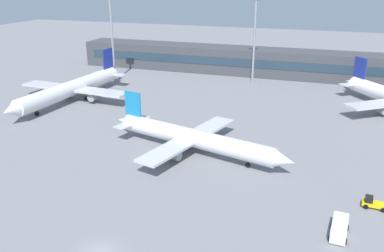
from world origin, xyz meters
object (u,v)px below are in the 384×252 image
(airplane_near, at_px, (195,139))
(floodlight_tower_east, at_px, (255,35))
(floodlight_tower_west, at_px, (112,33))
(service_van_white, at_px, (339,228))
(airplane_mid, at_px, (71,89))
(baggage_tug_yellow, at_px, (373,203))

(airplane_near, xyz_separation_m, floodlight_tower_east, (-0.34, 58.18, 12.54))
(airplane_near, height_order, floodlight_tower_west, floodlight_tower_west)
(airplane_near, relative_size, floodlight_tower_east, 1.47)
(service_van_white, bearing_deg, floodlight_tower_west, 136.95)
(service_van_white, distance_m, floodlight_tower_west, 98.18)
(airplane_mid, bearing_deg, airplane_near, -27.10)
(airplane_near, bearing_deg, floodlight_tower_east, 90.34)
(service_van_white, height_order, floodlight_tower_east, floodlight_tower_east)
(baggage_tug_yellow, distance_m, floodlight_tower_east, 77.18)
(airplane_near, xyz_separation_m, baggage_tug_yellow, (31.83, -10.40, -2.26))
(baggage_tug_yellow, relative_size, service_van_white, 0.69)
(baggage_tug_yellow, xyz_separation_m, floodlight_tower_west, (-75.71, 57.27, 14.84))
(floodlight_tower_west, relative_size, floodlight_tower_east, 1.00)
(airplane_near, height_order, service_van_white, airplane_near)
(service_van_white, bearing_deg, airplane_near, 144.35)
(service_van_white, distance_m, floodlight_tower_east, 83.56)
(airplane_near, distance_m, airplane_mid, 49.03)
(airplane_near, distance_m, floodlight_tower_west, 65.43)
(baggage_tug_yellow, distance_m, service_van_white, 10.20)
(airplane_near, height_order, airplane_mid, airplane_mid)
(service_van_white, bearing_deg, baggage_tug_yellow, 62.20)
(floodlight_tower_east, bearing_deg, airplane_near, -89.66)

